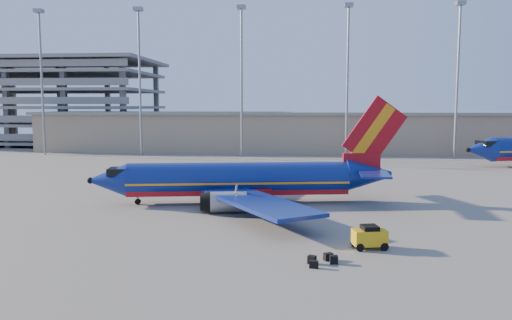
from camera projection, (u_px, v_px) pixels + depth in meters
The scene contains 7 objects.
ground at pixel (236, 202), 50.89m from camera, with size 220.00×220.00×0.00m, color slate.
terminal_building at pixel (318, 131), 106.91m from camera, with size 122.00×16.00×8.50m.
parking_garage at pixel (36, 98), 128.66m from camera, with size 62.00×32.00×21.40m.
light_mast_row at pixel (294, 65), 94.07m from camera, with size 101.60×1.60×28.65m.
aircraft_main at pixel (246, 180), 50.13m from camera, with size 31.80×30.35×10.83m.
baggage_tug at pixel (370, 237), 34.15m from camera, with size 2.49×1.79×1.63m.
luggage_pile at pixel (323, 260), 30.96m from camera, with size 1.91×2.09×0.53m.
Camera 1 is at (6.71, -49.72, 9.75)m, focal length 35.00 mm.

